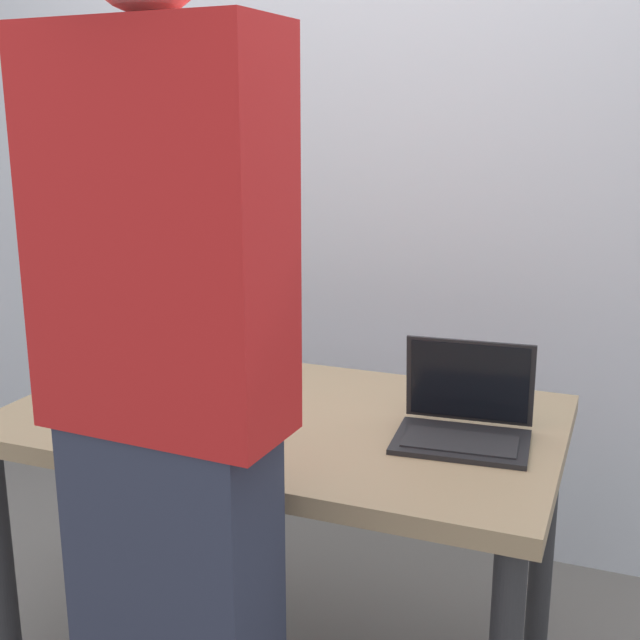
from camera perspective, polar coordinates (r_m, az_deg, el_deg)
The scene contains 7 objects.
desk at distance 2.09m, azimuth -2.64°, elevation -9.03°, with size 1.37×0.81×0.77m.
laptop at distance 1.91m, azimuth 10.12°, elevation -6.73°, with size 0.32×0.26×0.22m.
beer_bottle_amber at distance 2.44m, azimuth -14.69°, elevation -0.59°, with size 0.06×0.06×0.31m.
beer_bottle_green at distance 2.38m, azimuth -13.17°, elevation -1.05°, with size 0.07×0.07×0.30m.
beer_bottle_brown at distance 2.38m, azimuth -11.24°, elevation -0.71°, with size 0.07×0.07×0.32m.
person_figure at distance 1.49m, azimuth -10.70°, elevation -6.10°, with size 0.45×0.30×1.90m.
back_wall at distance 2.80m, azimuth 5.14°, elevation 10.13°, with size 6.00×0.10×2.60m, color silver.
Camera 1 is at (0.79, -1.75, 1.50)m, focal length 45.50 mm.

